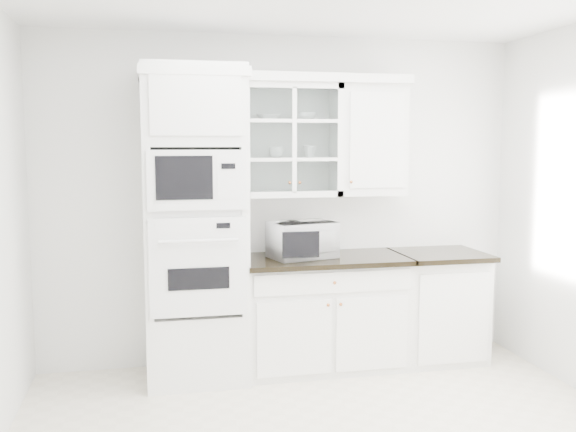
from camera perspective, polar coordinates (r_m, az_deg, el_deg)
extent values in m
cube|color=white|center=(5.35, -0.51, 1.38)|extent=(4.00, 0.02, 2.70)
cube|color=white|center=(4.95, -8.29, -0.85)|extent=(0.76, 0.65, 2.40)
cube|color=white|center=(4.66, -7.96, -4.54)|extent=(0.70, 0.03, 0.72)
cube|color=black|center=(4.66, -7.93, -5.54)|extent=(0.44, 0.01, 0.16)
cube|color=white|center=(4.59, -8.08, 3.15)|extent=(0.70, 0.03, 0.43)
cube|color=black|center=(4.56, -9.20, 3.37)|extent=(0.40, 0.01, 0.31)
cube|color=white|center=(5.29, 3.15, -8.70)|extent=(1.30, 0.60, 0.88)
cube|color=black|center=(5.16, 3.28, -3.87)|extent=(1.32, 0.67, 0.04)
cube|color=white|center=(5.63, 13.11, -7.93)|extent=(0.70, 0.60, 0.88)
cube|color=black|center=(5.51, 13.39, -3.37)|extent=(0.72, 0.67, 0.04)
cube|color=white|center=(5.18, 0.16, 6.75)|extent=(0.80, 0.33, 0.90)
cube|color=white|center=(5.18, 0.16, 5.09)|extent=(0.74, 0.29, 0.02)
cube|color=white|center=(5.18, 0.16, 8.41)|extent=(0.74, 0.29, 0.02)
cube|color=white|center=(5.36, 7.28, 6.69)|extent=(0.55, 0.33, 0.90)
cube|color=white|center=(5.16, -0.94, 12.15)|extent=(2.14, 0.38, 0.07)
imported|color=white|center=(5.11, 1.22, -2.10)|extent=(0.58, 0.52, 0.29)
imported|color=white|center=(5.14, -1.73, 8.80)|extent=(0.21, 0.21, 0.05)
imported|color=white|center=(5.22, 1.40, 8.84)|extent=(0.25, 0.25, 0.06)
imported|color=white|center=(5.17, -1.05, 5.69)|extent=(0.14, 0.14, 0.09)
imported|color=white|center=(5.21, 1.93, 5.75)|extent=(0.12, 0.12, 0.10)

